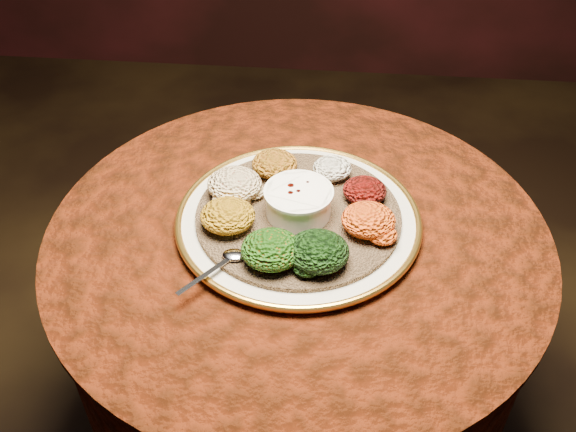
{
  "coord_description": "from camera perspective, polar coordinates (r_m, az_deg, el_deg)",
  "views": [
    {
      "loc": [
        0.07,
        -0.9,
        1.55
      ],
      "look_at": [
        -0.02,
        0.01,
        0.76
      ],
      "focal_mm": 40.0,
      "sensor_mm": 36.0,
      "label": 1
    }
  ],
  "objects": [
    {
      "name": "portion_timatim",
      "position": [
        1.25,
        -4.77,
        2.83
      ],
      "size": [
        0.11,
        0.1,
        0.05
      ],
      "primitive_type": "ellipsoid",
      "color": "maroon",
      "rests_on": "injera"
    },
    {
      "name": "portion_mixveg",
      "position": [
        1.1,
        -1.48,
        -3.0
      ],
      "size": [
        0.11,
        0.1,
        0.05
      ],
      "primitive_type": "ellipsoid",
      "color": "#AA470A",
      "rests_on": "injera"
    },
    {
      "name": "platter",
      "position": [
        1.23,
        0.92,
        -0.28
      ],
      "size": [
        0.52,
        0.52,
        0.02
      ],
      "rotation": [
        0.0,
        0.0,
        0.17
      ],
      "color": "beige",
      "rests_on": "table"
    },
    {
      "name": "injera",
      "position": [
        1.22,
        0.93,
        0.1
      ],
      "size": [
        0.52,
        0.52,
        0.01
      ],
      "primitive_type": "cylinder",
      "rotation": [
        0.0,
        0.0,
        -0.42
      ],
      "color": "brown",
      "rests_on": "platter"
    },
    {
      "name": "portion_tikil",
      "position": [
        1.17,
        7.16,
        -0.35
      ],
      "size": [
        0.1,
        0.09,
        0.05
      ],
      "primitive_type": "ellipsoid",
      "color": "#C56E10",
      "rests_on": "injera"
    },
    {
      "name": "portion_ayib",
      "position": [
        1.3,
        3.94,
        4.25
      ],
      "size": [
        0.08,
        0.07,
        0.04
      ],
      "primitive_type": "ellipsoid",
      "color": "white",
      "rests_on": "injera"
    },
    {
      "name": "portion_kik",
      "position": [
        1.18,
        -5.38,
        0.03
      ],
      "size": [
        0.1,
        0.1,
        0.05
      ],
      "primitive_type": "ellipsoid",
      "color": "#AF720F",
      "rests_on": "injera"
    },
    {
      "name": "table",
      "position": [
        1.35,
        0.8,
        -6.86
      ],
      "size": [
        0.96,
        0.96,
        0.73
      ],
      "color": "black",
      "rests_on": "ground"
    },
    {
      "name": "portion_gomen",
      "position": [
        1.1,
        2.69,
        -3.15
      ],
      "size": [
        0.11,
        0.1,
        0.05
      ],
      "primitive_type": "ellipsoid",
      "color": "black",
      "rests_on": "injera"
    },
    {
      "name": "portion_shiro",
      "position": [
        1.3,
        -1.2,
        4.66
      ],
      "size": [
        0.09,
        0.09,
        0.04
      ],
      "primitive_type": "ellipsoid",
      "color": "#9A5312",
      "rests_on": "injera"
    },
    {
      "name": "stew_bowl",
      "position": [
        1.19,
        0.94,
        1.42
      ],
      "size": [
        0.13,
        0.13,
        0.05
      ],
      "color": "white",
      "rests_on": "injera"
    },
    {
      "name": "portion_kitfo",
      "position": [
        1.24,
        6.83,
        2.27
      ],
      "size": [
        0.08,
        0.08,
        0.04
      ],
      "primitive_type": "ellipsoid",
      "color": "black",
      "rests_on": "injera"
    },
    {
      "name": "spoon",
      "position": [
        1.12,
        -5.22,
        -3.76
      ],
      "size": [
        0.1,
        0.12,
        0.01
      ],
      "rotation": [
        0.0,
        0.0,
        -2.24
      ],
      "color": "silver",
      "rests_on": "injera"
    }
  ]
}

